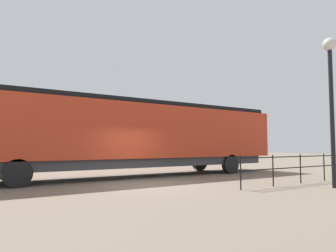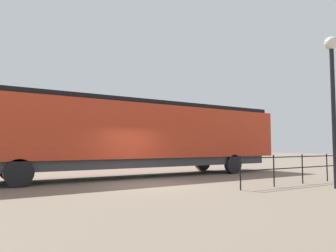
{
  "view_description": "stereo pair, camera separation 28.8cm",
  "coord_description": "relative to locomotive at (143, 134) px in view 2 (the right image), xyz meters",
  "views": [
    {
      "loc": [
        11.17,
        -6.41,
        1.57
      ],
      "look_at": [
        0.96,
        0.37,
        2.39
      ],
      "focal_mm": 33.03,
      "sensor_mm": 36.0,
      "label": 1
    },
    {
      "loc": [
        11.32,
        -6.17,
        1.57
      ],
      "look_at": [
        0.96,
        0.37,
        2.39
      ],
      "focal_mm": 33.03,
      "sensor_mm": 36.0,
      "label": 2
    }
  ],
  "objects": [
    {
      "name": "ground_plane",
      "position": [
        3.32,
        -1.51,
        -2.22
      ],
      "size": [
        120.0,
        120.0,
        0.0
      ],
      "primitive_type": "plane",
      "color": "#756656"
    },
    {
      "name": "platform_fence",
      "position": [
        6.52,
        4.2,
        -1.42
      ],
      "size": [
        0.05,
        7.37,
        1.25
      ],
      "color": "black",
      "rests_on": "ground_plane"
    },
    {
      "name": "lamp_post",
      "position": [
        8.11,
        3.91,
        1.88
      ],
      "size": [
        0.51,
        0.51,
        5.83
      ],
      "color": "black",
      "rests_on": "ground_plane"
    },
    {
      "name": "locomotive",
      "position": [
        0.0,
        0.0,
        0.0
      ],
      "size": [
        3.12,
        17.63,
        3.92
      ],
      "color": "red",
      "rests_on": "ground_plane"
    }
  ]
}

